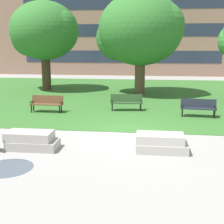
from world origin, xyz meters
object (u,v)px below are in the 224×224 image
park_bench_near_left (47,103)px  park_bench_far_left (126,101)px  concrete_block_center (31,141)px  concrete_block_left (161,143)px  park_bench_near_right (198,107)px

park_bench_near_left → park_bench_far_left: (4.33, 0.95, 0.00)m
concrete_block_center → concrete_block_left: same height
park_bench_near_right → concrete_block_left: bearing=-110.5°
concrete_block_center → park_bench_near_left: bearing=103.3°
concrete_block_left → park_bench_near_left: size_ratio=0.99×
concrete_block_center → park_bench_near_right: (6.72, 5.86, 0.23)m
concrete_block_center → park_bench_near_left: park_bench_near_left is taller
concrete_block_center → park_bench_far_left: bearing=67.3°
park_bench_near_left → park_bench_far_left: size_ratio=0.98×
park_bench_near_left → park_bench_near_right: (8.14, -0.15, 0.00)m
park_bench_far_left → concrete_block_center: bearing=-112.7°
concrete_block_left → park_bench_far_left: size_ratio=0.98×
concrete_block_center → concrete_block_left: bearing=3.2°
concrete_block_left → park_bench_near_right: (2.09, 5.60, 0.23)m
concrete_block_left → park_bench_near_right: size_ratio=0.98×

